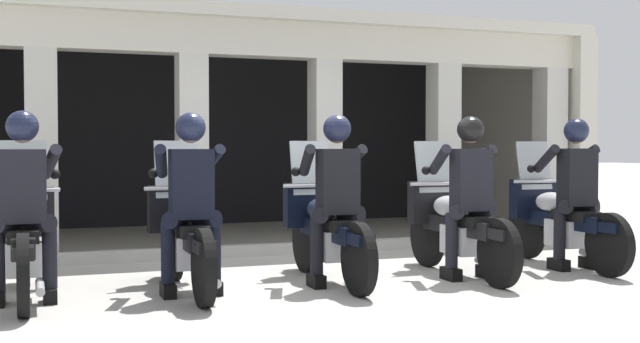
{
  "coord_description": "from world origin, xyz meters",
  "views": [
    {
      "loc": [
        -2.65,
        -7.2,
        1.3
      ],
      "look_at": [
        0.0,
        0.07,
        1.05
      ],
      "focal_mm": 44.67,
      "sensor_mm": 36.0,
      "label": 1
    }
  ],
  "objects": [
    {
      "name": "police_officer_center",
      "position": [
        0.0,
        -0.37,
        0.94
      ],
      "size": [
        0.63,
        0.61,
        1.58
      ],
      "rotation": [
        0.0,
        0.0,
        -0.11
      ],
      "color": "black",
      "rests_on": "ground"
    },
    {
      "name": "motorcycle_right",
      "position": [
        1.36,
        -0.17,
        0.5
      ],
      "size": [
        0.62,
        2.04,
        1.35
      ],
      "rotation": [
        0.0,
        0.0,
        -0.02
      ],
      "color": "black",
      "rests_on": "ground"
    },
    {
      "name": "motorcycle_center",
      "position": [
        0.0,
        -0.09,
        0.5
      ],
      "size": [
        0.62,
        2.04,
        1.35
      ],
      "rotation": [
        0.0,
        0.0,
        -0.11
      ],
      "color": "black",
      "rests_on": "ground"
    },
    {
      "name": "police_officer_right",
      "position": [
        1.36,
        -0.45,
        0.94
      ],
      "size": [
        0.63,
        0.61,
        1.58
      ],
      "rotation": [
        0.0,
        0.0,
        -0.02
      ],
      "color": "black",
      "rests_on": "ground"
    },
    {
      "name": "ground_plane",
      "position": [
        0.0,
        3.0,
        0.0
      ],
      "size": [
        80.0,
        80.0,
        0.0
      ],
      "primitive_type": "plane",
      "color": "#A8A59E"
    },
    {
      "name": "motorcycle_far_right",
      "position": [
        2.71,
        -0.01,
        0.5
      ],
      "size": [
        0.62,
        2.04,
        1.35
      ],
      "rotation": [
        0.0,
        0.0,
        0.02
      ],
      "color": "black",
      "rests_on": "ground"
    },
    {
      "name": "station_building",
      "position": [
        0.04,
        4.37,
        1.89
      ],
      "size": [
        9.69,
        4.13,
        3.0
      ],
      "color": "black",
      "rests_on": "ground"
    },
    {
      "name": "police_officer_far_left",
      "position": [
        -2.71,
        -0.28,
        0.94
      ],
      "size": [
        0.63,
        0.61,
        1.58
      ],
      "rotation": [
        0.0,
        0.0,
        -0.14
      ],
      "color": "black",
      "rests_on": "ground"
    },
    {
      "name": "motorcycle_far_left",
      "position": [
        -2.71,
        0.0,
        0.5
      ],
      "size": [
        0.62,
        2.04,
        1.35
      ],
      "rotation": [
        0.0,
        0.0,
        -0.14
      ],
      "color": "black",
      "rests_on": "ground"
    },
    {
      "name": "kerb_strip",
      "position": [
        0.04,
        1.88,
        0.06
      ],
      "size": [
        9.19,
        0.24,
        0.12
      ],
      "primitive_type": "cube",
      "color": "#B7B5AD",
      "rests_on": "ground"
    },
    {
      "name": "police_officer_left",
      "position": [
        -1.36,
        -0.39,
        0.94
      ],
      "size": [
        0.63,
        0.61,
        1.58
      ],
      "rotation": [
        0.0,
        0.0,
        0.01
      ],
      "color": "black",
      "rests_on": "ground"
    },
    {
      "name": "motorcycle_left",
      "position": [
        -1.35,
        -0.1,
        0.5
      ],
      "size": [
        0.62,
        2.04,
        1.35
      ],
      "rotation": [
        0.0,
        0.0,
        0.01
      ],
      "color": "black",
      "rests_on": "ground"
    },
    {
      "name": "police_officer_far_right",
      "position": [
        2.71,
        -0.3,
        0.94
      ],
      "size": [
        0.63,
        0.61,
        1.58
      ],
      "rotation": [
        0.0,
        0.0,
        0.02
      ],
      "color": "black",
      "rests_on": "ground"
    }
  ]
}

